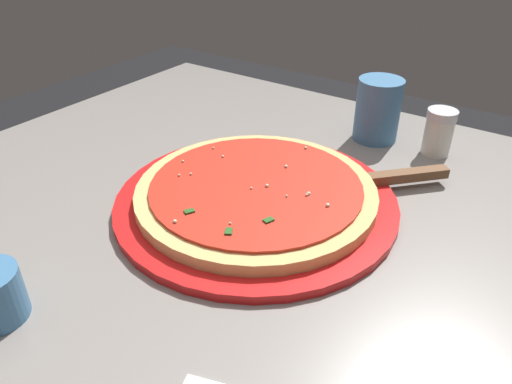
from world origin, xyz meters
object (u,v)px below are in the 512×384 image
serving_plate (256,201)px  parmesan_shaker (439,132)px  cup_tall_drink (378,110)px  pizza (256,191)px  pizza_server (377,180)px

serving_plate → parmesan_shaker: parmesan_shaker is taller
cup_tall_drink → pizza: bearing=80.4°
pizza → serving_plate: bearing=-65.7°
pizza_server → parmesan_shaker: parmesan_shaker is taller
parmesan_shaker → pizza_server: bearing=78.7°
cup_tall_drink → parmesan_shaker: bearing=-178.1°
parmesan_shaker → pizza: bearing=62.4°
pizza → parmesan_shaker: bearing=-117.6°
pizza_server → serving_plate: bearing=47.0°
pizza_server → parmesan_shaker: 0.17m
parmesan_shaker → serving_plate: bearing=62.4°
serving_plate → parmesan_shaker: 0.33m
pizza → parmesan_shaker: parmesan_shaker is taller
pizza → cup_tall_drink: 0.29m
pizza → pizza_server: bearing=-133.0°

